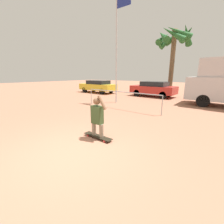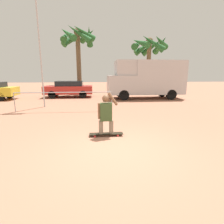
{
  "view_description": "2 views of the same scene",
  "coord_description": "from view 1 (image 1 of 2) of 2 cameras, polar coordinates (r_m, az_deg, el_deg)",
  "views": [
    {
      "loc": [
        3.16,
        -2.21,
        2.1
      ],
      "look_at": [
        -0.13,
        1.89,
        0.77
      ],
      "focal_mm": 24.0,
      "sensor_mm": 36.0,
      "label": 1
    },
    {
      "loc": [
        -0.5,
        -4.4,
        2.03
      ],
      "look_at": [
        0.1,
        1.65,
        0.71
      ],
      "focal_mm": 28.0,
      "sensor_mm": 36.0,
      "label": 2
    }
  ],
  "objects": [
    {
      "name": "parked_car_red",
      "position": [
        15.05,
        15.49,
        8.63
      ],
      "size": [
        4.15,
        1.88,
        1.43
      ],
      "color": "black",
      "rests_on": "ground_plane"
    },
    {
      "name": "skateboard",
      "position": [
        5.13,
        -5.46,
        -9.17
      ],
      "size": [
        1.12,
        0.24,
        0.08
      ],
      "color": "black",
      "rests_on": "ground_plane"
    },
    {
      "name": "parked_car_yellow",
      "position": [
        17.63,
        -5.51,
        9.81
      ],
      "size": [
        4.51,
        1.71,
        1.41
      ],
      "color": "black",
      "rests_on": "ground_plane"
    },
    {
      "name": "flagpole",
      "position": [
        11.43,
        2.16,
        24.6
      ],
      "size": [
        1.16,
        0.12,
        7.17
      ],
      "color": "#B7B7BC",
      "rests_on": "ground_plane"
    },
    {
      "name": "plaza_railing_segment",
      "position": [
        9.28,
        3.34,
        6.93
      ],
      "size": [
        5.28,
        0.05,
        1.08
      ],
      "color": "#99999E",
      "rests_on": "ground_plane"
    },
    {
      "name": "palm_tree_center_background",
      "position": [
        17.36,
        22.62,
        24.03
      ],
      "size": [
        3.73,
        3.67,
        6.57
      ],
      "color": "brown",
      "rests_on": "ground_plane"
    },
    {
      "name": "person_skateboarder",
      "position": [
        4.88,
        -5.67,
        -1.22
      ],
      "size": [
        0.66,
        0.23,
        1.38
      ],
      "color": "gray",
      "rests_on": "skateboard"
    },
    {
      "name": "ground_plane",
      "position": [
        4.39,
        -14.82,
        -14.91
      ],
      "size": [
        80.0,
        80.0,
        0.0
      ],
      "primitive_type": "plane",
      "color": "#A36B51"
    }
  ]
}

